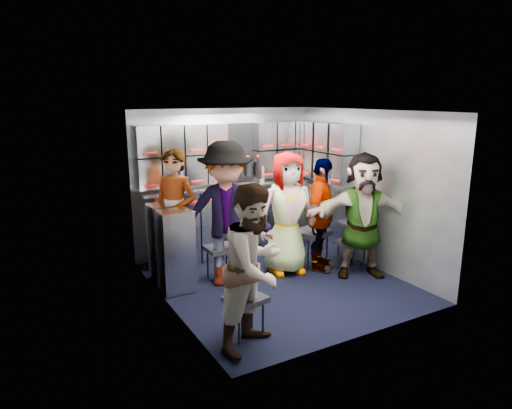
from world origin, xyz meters
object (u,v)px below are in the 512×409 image
jump_seat_center (279,242)px  jump_seat_near_right (352,244)px  jump_seat_mid_left (221,250)px  attendant_arc_e (363,215)px  attendant_arc_d (321,215)px  jump_seat_near_left (246,301)px  attendant_standing (175,216)px  attendant_arc_a (255,267)px  attendant_arc_c (287,213)px  attendant_arc_b (226,214)px  jump_seat_mid_right (312,234)px

jump_seat_center → jump_seat_near_right: size_ratio=0.99×
jump_seat_mid_left → attendant_arc_e: 1.85m
attendant_arc_d → jump_seat_center: bearing=106.2°
attendant_arc_d → jump_seat_near_left: bearing=174.5°
attendant_standing → attendant_arc_d: size_ratio=1.10×
attendant_arc_a → attendant_arc_c: (1.25, 1.39, 0.03)m
jump_seat_near_left → attendant_arc_e: size_ratio=0.26×
jump_seat_center → jump_seat_mid_left: bearing=177.2°
jump_seat_center → attendant_arc_b: 1.01m
attendant_arc_b → attendant_arc_e: (1.62, -0.60, -0.08)m
attendant_arc_e → attendant_arc_b: bearing=-172.8°
jump_seat_near_left → attendant_arc_d: bearing=32.3°
jump_seat_center → attendant_arc_a: bearing=-128.7°
attendant_arc_a → attendant_arc_d: attendant_arc_a is taller
jump_seat_mid_left → attendant_arc_e: bearing=-25.8°
jump_seat_mid_left → attendant_arc_d: size_ratio=0.28×
jump_seat_near_right → attendant_arc_b: (-1.62, 0.42, 0.52)m
jump_seat_mid_right → attendant_arc_b: bearing=180.0°
jump_seat_near_right → attendant_arc_b: bearing=165.4°
jump_seat_mid_right → attendant_arc_c: 0.57m
jump_seat_near_left → jump_seat_mid_left: size_ratio=0.97×
attendant_standing → attendant_arc_e: (2.10, -1.07, -0.02)m
attendant_arc_a → attendant_arc_b: size_ratio=0.87×
attendant_arc_e → attendant_arc_c: bearing=171.6°
attendant_standing → attendant_arc_d: bearing=33.7°
jump_seat_mid_right → attendant_standing: size_ratio=0.31×
attendant_standing → attendant_arc_a: attendant_standing is taller
jump_seat_mid_left → attendant_arc_a: 1.70m
jump_seat_center → attendant_arc_e: (0.77, -0.74, 0.44)m
jump_seat_center → attendant_arc_e: bearing=-43.9°
jump_seat_mid_right → attendant_arc_d: 0.36m
attendant_arc_c → attendant_arc_b: bearing=-170.9°
attendant_standing → attendant_arc_a: (0.08, -1.89, -0.06)m
jump_seat_near_left → attendant_arc_b: size_ratio=0.23×
attendant_arc_c → attendant_standing: bearing=171.1°
jump_seat_near_left → jump_seat_near_right: size_ratio=1.00×
attendant_arc_b → jump_seat_mid_right: bearing=21.5°
jump_seat_mid_left → attendant_arc_b: 0.54m
jump_seat_mid_right → attendant_arc_e: size_ratio=0.32×
jump_seat_mid_left → attendant_arc_d: (1.29, -0.36, 0.37)m
jump_seat_near_left → jump_seat_near_right: 2.19m
jump_seat_center → attendant_arc_c: 0.47m
jump_seat_near_left → attendant_arc_b: (0.40, 1.25, 0.52)m
attendant_standing → attendant_arc_c: (1.33, -0.51, -0.03)m
attendant_arc_b → attendant_arc_e: size_ratio=1.11×
jump_seat_near_left → jump_seat_near_right: (2.02, 0.82, 0.00)m
jump_seat_mid_right → attendant_arc_e: attendant_arc_e is taller
jump_seat_mid_left → attendant_arc_c: bearing=-14.7°
jump_seat_near_right → attendant_arc_e: bearing=-90.0°
jump_seat_near_left → attendant_arc_d: (1.69, 1.07, 0.39)m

